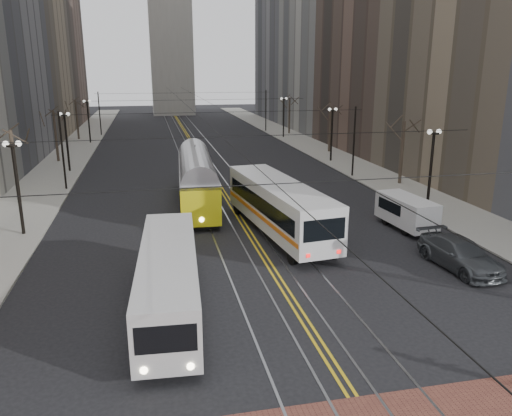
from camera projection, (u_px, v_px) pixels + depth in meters
name	position (u px, v px, depth m)	size (l,w,h in m)	color
ground	(341.00, 379.00, 16.60)	(260.00, 260.00, 0.00)	black
sidewalk_left	(67.00, 160.00, 55.91)	(5.00, 140.00, 0.15)	gray
sidewalk_right	(321.00, 151.00, 61.97)	(5.00, 140.00, 0.15)	gray
streetcar_rails	(200.00, 156.00, 58.96)	(4.80, 130.00, 0.02)	gray
centre_lines	(200.00, 156.00, 58.96)	(0.42, 130.00, 0.01)	gold
building_left_far	(26.00, 9.00, 86.99)	(16.00, 20.00, 40.00)	brown
building_right_mid	(405.00, 8.00, 60.46)	(16.00, 20.00, 34.00)	brown
building_right_far	(306.00, 15.00, 97.30)	(16.00, 20.00, 40.00)	slate
lamp_posts	(219.00, 155.00, 42.91)	(27.60, 57.20, 5.60)	black
street_trees	(210.00, 144.00, 49.03)	(31.68, 53.28, 5.60)	#382D23
trolley_wires	(210.00, 134.00, 48.37)	(25.96, 120.00, 6.60)	black
transit_bus	(169.00, 281.00, 20.87)	(2.29, 10.97, 2.74)	#BCBCBC
streetcar	(197.00, 184.00, 37.30)	(2.54, 13.65, 3.22)	yellow
rear_bus	(279.00, 209.00, 30.79)	(2.70, 12.40, 3.23)	silver
cargo_van	(406.00, 213.00, 31.85)	(1.81, 4.70, 2.08)	white
sedan_grey	(276.00, 187.00, 40.39)	(1.59, 3.96, 1.35)	#46484E
sedan_parked	(460.00, 254.00, 25.63)	(2.14, 5.27, 1.53)	#404448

